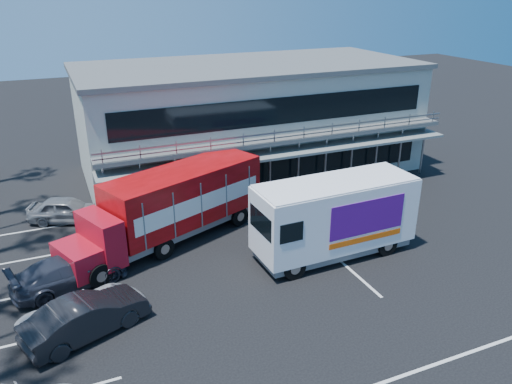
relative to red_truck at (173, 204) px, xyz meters
name	(u,v)px	position (x,y,z in m)	size (l,w,h in m)	color
ground	(316,284)	(4.63, -6.39, -1.99)	(120.00, 120.00, 0.00)	black
building	(249,117)	(7.63, 8.55, 1.66)	(22.40, 12.00, 7.30)	#A2A597
red_truck	(173,204)	(0.00, 0.00, 0.00)	(10.88, 6.44, 3.62)	#A80D1E
white_van	(334,217)	(6.62, -4.39, 0.00)	(7.77, 2.86, 3.76)	white
parked_car_b	(86,317)	(-4.87, -6.00, -1.23)	(1.60, 4.60, 1.52)	black
parked_car_c	(86,313)	(-4.87, -5.59, -1.34)	(2.17, 4.70, 1.31)	silver
parked_car_d	(70,272)	(-5.21, -2.39, -1.29)	(1.97, 4.85, 1.41)	#2C2E3A
parked_car_e	(67,210)	(-4.87, 4.41, -1.30)	(1.64, 4.08, 1.39)	slate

